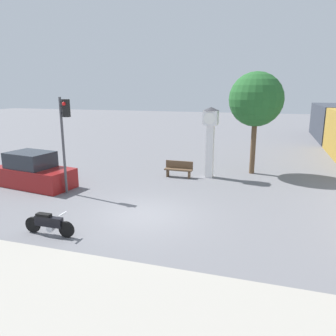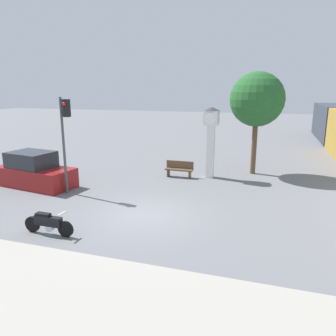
{
  "view_description": "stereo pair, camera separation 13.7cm",
  "coord_description": "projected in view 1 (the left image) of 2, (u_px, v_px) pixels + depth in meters",
  "views": [
    {
      "loc": [
        4.56,
        -11.51,
        4.95
      ],
      "look_at": [
        0.25,
        2.43,
        1.41
      ],
      "focal_mm": 35.0,
      "sensor_mm": 36.0,
      "label": 1
    },
    {
      "loc": [
        4.69,
        -11.47,
        4.95
      ],
      "look_at": [
        0.25,
        2.43,
        1.41
      ],
      "focal_mm": 35.0,
      "sensor_mm": 36.0,
      "label": 2
    }
  ],
  "objects": [
    {
      "name": "motorcycle",
      "position": [
        49.0,
        224.0,
        11.32
      ],
      "size": [
        1.94,
        0.42,
        0.86
      ],
      "rotation": [
        0.0,
        0.0,
        0.0
      ],
      "color": "black",
      "rests_on": "ground_plane"
    },
    {
      "name": "ground_plane",
      "position": [
        144.0,
        215.0,
        13.16
      ],
      "size": [
        120.0,
        120.0,
        0.0
      ],
      "primitive_type": "plane",
      "color": "slate"
    },
    {
      "name": "parked_car",
      "position": [
        34.0,
        172.0,
        16.94
      ],
      "size": [
        4.42,
        2.4,
        1.8
      ],
      "rotation": [
        0.0,
        0.0,
        -0.15
      ],
      "color": "maroon",
      "rests_on": "ground_plane"
    },
    {
      "name": "clock_tower",
      "position": [
        210.0,
        131.0,
        18.27
      ],
      "size": [
        0.93,
        0.93,
        3.98
      ],
      "color": "white",
      "rests_on": "ground_plane"
    },
    {
      "name": "sidewalk_strip",
      "position": [
        31.0,
        325.0,
        6.97
      ],
      "size": [
        36.0,
        6.0,
        0.1
      ],
      "color": "#9E998E",
      "rests_on": "ground_plane"
    },
    {
      "name": "traffic_light",
      "position": [
        65.0,
        129.0,
        15.19
      ],
      "size": [
        0.5,
        0.35,
        4.59
      ],
      "color": "#47474C",
      "rests_on": "ground_plane"
    },
    {
      "name": "bench",
      "position": [
        179.0,
        169.0,
        18.79
      ],
      "size": [
        1.6,
        0.44,
        0.92
      ],
      "color": "brown",
      "rests_on": "ground_plane"
    },
    {
      "name": "street_tree",
      "position": [
        256.0,
        100.0,
        18.72
      ],
      "size": [
        3.11,
        3.11,
        5.93
      ],
      "color": "brown",
      "rests_on": "ground_plane"
    }
  ]
}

